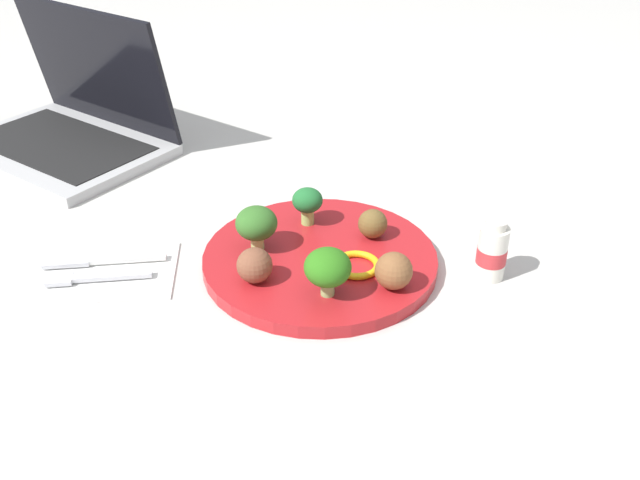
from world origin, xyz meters
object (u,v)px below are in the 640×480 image
Objects in this scene: broccoli_floret_mid_right at (256,224)px; meatball_back_left at (394,271)px; plate at (320,260)px; meatball_back_right at (255,265)px; pepper_ring_mid_right at (357,265)px; yogurt_bottle at (492,252)px; laptop at (71,124)px; broccoli_floret_front_right at (307,202)px; broccoli_floret_near_rim at (328,268)px; meatball_mid_right at (373,224)px; fork at (93,277)px; napkin at (103,272)px; knife at (99,260)px.

broccoli_floret_mid_right is 0.18m from meatball_back_left.
meatball_back_right is (0.07, 0.05, 0.03)m from plate.
pepper_ring_mid_right is at bearing 143.38° from plate.
pepper_ring_mid_right is at bearing 0.44° from yogurt_bottle.
laptop reaches higher than yogurt_bottle.
broccoli_floret_front_right is at bearing -79.96° from plate.
yogurt_bottle is (-0.27, 0.05, -0.02)m from broccoli_floret_mid_right.
meatball_back_right is at bearing -20.16° from broccoli_floret_near_rim.
meatball_back_left is at bearing 96.46° from meatball_mid_right.
pepper_ring_mid_right reaches higher than fork.
napkin is 1.17× the size of knife.
broccoli_floret_front_right reaches higher than meatball_back_left.
fork is (0.26, 0.03, -0.00)m from plate.
napkin is 0.02m from knife.
broccoli_floret_mid_right is 0.32× the size of napkin.
meatball_back_left is 0.35m from knife.
yogurt_bottle reaches higher than napkin.
pepper_ring_mid_right is at bearing -125.18° from broccoli_floret_near_rim.
meatball_back_left is at bearing 173.39° from meatball_back_right.
meatball_back_left is (-0.15, 0.02, 0.00)m from meatball_back_right.
broccoli_floret_front_right is 1.15× the size of meatball_back_left.
broccoli_floret_near_rim reaches higher than meatball_back_left.
meatball_mid_right is at bearing -109.80° from pepper_ring_mid_right.
meatball_back_left is 0.25× the size of napkin.
napkin is at bearing 108.74° from laptop.
plate is 0.27m from fork.
broccoli_floret_near_rim is 0.46× the size of fork.
fork is (0.34, -0.04, -0.03)m from meatball_back_left.
plate is 0.08m from meatball_mid_right.
plate is at bearing 100.04° from broccoli_floret_front_right.
broccoli_floret_near_rim is 0.13m from broccoli_floret_mid_right.
meatball_back_right is at bearing -6.61° from meatball_back_left.
napkin is 2.26× the size of yogurt_bottle.
meatball_back_left is 0.11m from meatball_mid_right.
pepper_ring_mid_right is (-0.04, 0.03, 0.01)m from plate.
broccoli_floret_mid_right reaches higher than napkin.
laptop is (0.42, -0.39, 0.02)m from pepper_ring_mid_right.
knife is (0.33, 0.03, -0.03)m from meatball_mid_right.
broccoli_floret_mid_right is 0.13m from pepper_ring_mid_right.
pepper_ring_mid_right is 0.33× the size of napkin.
meatball_back_left is at bearing -170.94° from broccoli_floret_near_rim.
fork is at bearing 21.91° from broccoli_floret_front_right.
pepper_ring_mid_right is at bearing -169.57° from meatball_back_right.
broccoli_floret_mid_right is 0.38× the size of knife.
meatball_back_right is at bearing 10.43° from pepper_ring_mid_right.
broccoli_floret_mid_right is at bearing -29.21° from meatball_back_left.
meatball_back_right is 1.12× the size of meatball_mid_right.
broccoli_floret_front_right is at bearing -116.03° from meatball_back_right.
broccoli_floret_front_right is 0.13× the size of laptop.
meatball_back_right is 0.19m from napkin.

